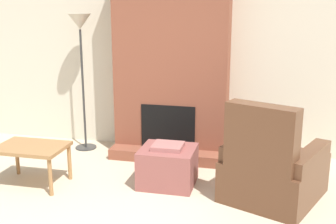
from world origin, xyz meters
TOP-DOWN VIEW (x-y plane):
  - wall_back at (0.00, 2.77)m, footprint 6.81×0.06m
  - fireplace at (0.00, 2.51)m, footprint 1.49×0.71m
  - ottoman at (0.20, 1.46)m, footprint 0.60×0.55m
  - armchair at (1.32, 1.33)m, footprint 1.17×1.24m
  - side_table at (-1.28, 1.11)m, footprint 0.76×0.53m
  - floor_lamp_left at (-1.22, 2.40)m, footprint 0.30×0.30m

SIDE VIEW (x-z plane):
  - ottoman at x=0.20m, z-range -0.02..0.46m
  - armchair at x=1.32m, z-range -0.23..0.84m
  - side_table at x=-1.28m, z-range 0.17..0.63m
  - fireplace at x=0.00m, z-range -0.04..2.56m
  - wall_back at x=0.00m, z-range 0.00..2.60m
  - floor_lamp_left at x=-1.22m, z-range 0.65..2.51m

